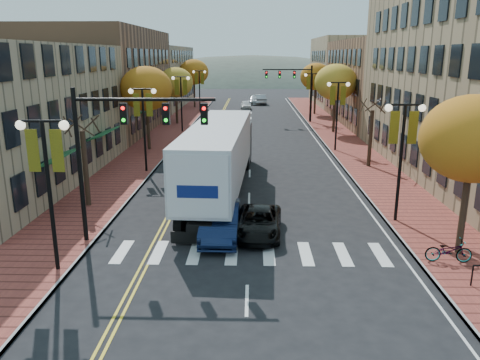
# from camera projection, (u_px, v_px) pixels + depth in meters

# --- Properties ---
(ground) EXTENTS (200.00, 200.00, 0.00)m
(ground) POSITION_uv_depth(u_px,v_px,m) (247.00, 274.00, 18.33)
(ground) COLOR black
(ground) RESTS_ON ground
(sidewalk_left) EXTENTS (4.00, 85.00, 0.15)m
(sidewalk_left) POSITION_uv_depth(u_px,v_px,m) (166.00, 134.00, 49.90)
(sidewalk_left) COLOR brown
(sidewalk_left) RESTS_ON ground
(sidewalk_right) EXTENTS (4.00, 85.00, 0.15)m
(sidewalk_right) POSITION_uv_depth(u_px,v_px,m) (335.00, 135.00, 49.46)
(sidewalk_right) COLOR brown
(sidewalk_right) RESTS_ON ground
(building_left_mid) EXTENTS (12.00, 24.00, 11.00)m
(building_left_mid) POSITION_uv_depth(u_px,v_px,m) (99.00, 80.00, 52.06)
(building_left_mid) COLOR brown
(building_left_mid) RESTS_ON ground
(building_left_far) EXTENTS (12.00, 26.00, 9.50)m
(building_left_far) POSITION_uv_depth(u_px,v_px,m) (147.00, 77.00, 76.38)
(building_left_far) COLOR #9E8966
(building_left_far) RESTS_ON ground
(building_right_mid) EXTENTS (15.00, 24.00, 10.00)m
(building_right_mid) POSITION_uv_depth(u_px,v_px,m) (402.00, 82.00, 57.10)
(building_right_mid) COLOR brown
(building_right_mid) RESTS_ON ground
(building_right_far) EXTENTS (15.00, 20.00, 11.00)m
(building_right_far) POSITION_uv_depth(u_px,v_px,m) (362.00, 71.00, 78.20)
(building_right_far) COLOR #9E8966
(building_right_far) RESTS_ON ground
(tree_left_a) EXTENTS (0.28, 0.28, 4.20)m
(tree_left_a) POSITION_uv_depth(u_px,v_px,m) (86.00, 169.00, 25.69)
(tree_left_a) COLOR #382619
(tree_left_a) RESTS_ON sidewalk_left
(tree_left_b) EXTENTS (4.48, 4.48, 7.21)m
(tree_left_b) POSITION_uv_depth(u_px,v_px,m) (146.00, 89.00, 40.29)
(tree_left_b) COLOR #382619
(tree_left_b) RESTS_ON sidewalk_left
(tree_left_c) EXTENTS (4.16, 4.16, 6.69)m
(tree_left_c) POSITION_uv_depth(u_px,v_px,m) (176.00, 82.00, 55.84)
(tree_left_c) COLOR #382619
(tree_left_c) RESTS_ON sidewalk_left
(tree_left_d) EXTENTS (4.61, 4.61, 7.42)m
(tree_left_d) POSITION_uv_depth(u_px,v_px,m) (194.00, 72.00, 73.06)
(tree_left_d) COLOR #382619
(tree_left_d) RESTS_ON sidewalk_left
(tree_right_a) EXTENTS (4.16, 4.16, 6.69)m
(tree_right_a) POSITION_uv_depth(u_px,v_px,m) (473.00, 139.00, 18.72)
(tree_right_a) COLOR #382619
(tree_right_a) RESTS_ON sidewalk_right
(tree_right_b) EXTENTS (0.28, 0.28, 4.20)m
(tree_right_b) POSITION_uv_depth(u_px,v_px,m) (370.00, 138.00, 34.89)
(tree_right_b) COLOR #382619
(tree_right_b) RESTS_ON sidewalk_right
(tree_right_c) EXTENTS (4.48, 4.48, 7.21)m
(tree_right_c) POSITION_uv_depth(u_px,v_px,m) (336.00, 82.00, 49.50)
(tree_right_c) COLOR #382619
(tree_right_c) RESTS_ON sidewalk_right
(tree_right_d) EXTENTS (4.35, 4.35, 7.00)m
(tree_right_d) POSITION_uv_depth(u_px,v_px,m) (316.00, 77.00, 64.98)
(tree_right_d) COLOR #382619
(tree_right_d) RESTS_ON sidewalk_right
(lamp_left_a) EXTENTS (1.96, 0.36, 6.05)m
(lamp_left_a) POSITION_uv_depth(u_px,v_px,m) (47.00, 167.00, 17.40)
(lamp_left_a) COLOR black
(lamp_left_a) RESTS_ON ground
(lamp_left_b) EXTENTS (1.96, 0.36, 6.05)m
(lamp_left_b) POSITION_uv_depth(u_px,v_px,m) (143.00, 114.00, 32.84)
(lamp_left_b) COLOR black
(lamp_left_b) RESTS_ON ground
(lamp_left_c) EXTENTS (1.96, 0.36, 6.05)m
(lamp_left_c) POSITION_uv_depth(u_px,v_px,m) (181.00, 93.00, 50.21)
(lamp_left_c) COLOR black
(lamp_left_c) RESTS_ON ground
(lamp_left_d) EXTENTS (1.96, 0.36, 6.05)m
(lamp_left_d) POSITION_uv_depth(u_px,v_px,m) (199.00, 83.00, 67.58)
(lamp_left_d) COLOR black
(lamp_left_d) RESTS_ON ground
(lamp_right_a) EXTENTS (1.96, 0.36, 6.05)m
(lamp_right_a) POSITION_uv_depth(u_px,v_px,m) (402.00, 140.00, 22.82)
(lamp_right_a) COLOR black
(lamp_right_a) RESTS_ON ground
(lamp_right_b) EXTENTS (1.96, 0.36, 6.05)m
(lamp_right_b) POSITION_uv_depth(u_px,v_px,m) (338.00, 103.00, 40.19)
(lamp_right_b) COLOR black
(lamp_right_b) RESTS_ON ground
(lamp_right_c) EXTENTS (1.96, 0.36, 6.05)m
(lamp_right_c) POSITION_uv_depth(u_px,v_px,m) (312.00, 88.00, 57.56)
(lamp_right_c) COLOR black
(lamp_right_c) RESTS_ON ground
(traffic_mast_near) EXTENTS (6.10, 0.35, 7.00)m
(traffic_mast_near) POSITION_uv_depth(u_px,v_px,m) (121.00, 137.00, 20.08)
(traffic_mast_near) COLOR black
(traffic_mast_near) RESTS_ON ground
(traffic_mast_far) EXTENTS (6.10, 0.34, 7.00)m
(traffic_mast_far) POSITION_uv_depth(u_px,v_px,m) (296.00, 83.00, 57.44)
(traffic_mast_far) COLOR black
(traffic_mast_far) RESTS_ON ground
(semi_truck) EXTENTS (3.74, 17.93, 4.45)m
(semi_truck) POSITION_uv_depth(u_px,v_px,m) (221.00, 152.00, 28.35)
(semi_truck) COLOR black
(semi_truck) RESTS_ON ground
(navy_sedan) EXTENTS (1.73, 4.88, 1.61)m
(navy_sedan) POSITION_uv_depth(u_px,v_px,m) (221.00, 221.00, 21.88)
(navy_sedan) COLOR #0C1633
(navy_sedan) RESTS_ON ground
(black_suv) EXTENTS (2.37, 4.61, 1.24)m
(black_suv) POSITION_uv_depth(u_px,v_px,m) (259.00, 222.00, 22.21)
(black_suv) COLOR black
(black_suv) RESTS_ON ground
(car_far_white) EXTENTS (1.75, 4.00, 1.34)m
(car_far_white) POSITION_uv_depth(u_px,v_px,m) (246.00, 105.00, 72.89)
(car_far_white) COLOR silver
(car_far_white) RESTS_ON ground
(car_far_silver) EXTENTS (2.24, 5.10, 1.46)m
(car_far_silver) POSITION_uv_depth(u_px,v_px,m) (255.00, 100.00, 80.15)
(car_far_silver) COLOR #ABACB3
(car_far_silver) RESTS_ON ground
(car_far_oncoming) EXTENTS (2.07, 5.04, 1.62)m
(car_far_oncoming) POSITION_uv_depth(u_px,v_px,m) (260.00, 99.00, 80.06)
(car_far_oncoming) COLOR #A1A1A9
(car_far_oncoming) RESTS_ON ground
(bicycle) EXTENTS (1.89, 0.76, 0.97)m
(bicycle) POSITION_uv_depth(u_px,v_px,m) (449.00, 251.00, 18.97)
(bicycle) COLOR gray
(bicycle) RESTS_ON sidewalk_right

